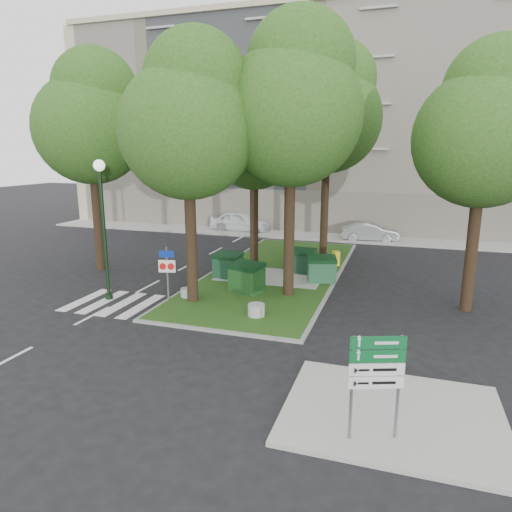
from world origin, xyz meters
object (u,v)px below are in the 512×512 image
at_px(bollard_left, 187,293).
at_px(bollard_mid, 236,282).
at_px(tree_median_near_right, 294,101).
at_px(dumpster_b, 247,278).
at_px(tree_street_right, 488,125).
at_px(street_lamp, 103,214).
at_px(directional_sign, 376,371).
at_px(dumpster_d, 322,269).
at_px(tree_median_near_left, 190,117).
at_px(tree_street_left, 92,118).
at_px(car_silver, 370,232).
at_px(tree_median_mid, 256,133).
at_px(litter_bin, 336,258).
at_px(dumpster_c, 302,261).
at_px(bollard_right, 256,310).
at_px(car_white, 240,221).
at_px(dumpster_a, 228,265).
at_px(traffic_sign_pole, 167,267).
at_px(tree_median_far, 330,108).

bearing_deg(bollard_left, bollard_mid, 54.44).
bearing_deg(tree_median_near_right, dumpster_b, -172.75).
distance_m(tree_street_right, street_lamp, 14.93).
bearing_deg(directional_sign, dumpster_d, 85.19).
bearing_deg(tree_median_near_left, tree_street_left, 153.43).
height_order(bollard_mid, car_silver, car_silver).
xyz_separation_m(tree_median_mid, litter_bin, (4.11, 1.13, -6.48)).
bearing_deg(dumpster_c, tree_median_near_left, -113.12).
bearing_deg(litter_bin, dumpster_d, -93.48).
xyz_separation_m(tree_street_left, car_silver, (12.77, 12.16, -7.02)).
distance_m(tree_street_right, dumpster_c, 10.13).
bearing_deg(tree_median_mid, bollard_right, -72.05).
bearing_deg(car_silver, bollard_mid, 153.56).
xyz_separation_m(tree_street_left, car_white, (2.96, 13.08, -6.86)).
relative_size(dumpster_c, litter_bin, 1.84).
distance_m(dumpster_a, litter_bin, 6.10).
relative_size(dumpster_c, bollard_mid, 2.42).
xyz_separation_m(dumpster_d, litter_bin, (0.20, 3.29, -0.20)).
height_order(tree_median_near_right, tree_street_left, tree_median_near_right).
distance_m(dumpster_c, bollard_mid, 4.10).
xyz_separation_m(dumpster_b, bollard_mid, (-0.72, 0.53, -0.42)).
xyz_separation_m(tree_median_mid, bollard_mid, (0.39, -4.21, -6.65)).
relative_size(dumpster_d, traffic_sign_pole, 0.65).
bearing_deg(bollard_mid, dumpster_c, 55.43).
height_order(street_lamp, car_silver, street_lamp).
xyz_separation_m(bollard_left, car_silver, (6.31, 15.37, 0.33)).
relative_size(dumpster_d, bollard_mid, 2.61).
bearing_deg(tree_median_far, tree_street_right, -45.83).
xyz_separation_m(tree_median_far, car_silver, (2.07, 6.16, -7.69)).
relative_size(car_white, car_silver, 1.20).
xyz_separation_m(bollard_right, car_white, (-6.96, 17.53, 0.45)).
relative_size(tree_median_far, dumpster_a, 8.52).
height_order(tree_median_near_left, dumpster_b, tree_median_near_left).
distance_m(dumpster_d, car_silver, 11.40).
xyz_separation_m(dumpster_c, car_silver, (2.57, 10.01, -0.07)).
bearing_deg(bollard_left, tree_median_near_left, -28.30).
relative_size(tree_median_near_left, dumpster_d, 6.96).
height_order(tree_street_right, car_silver, tree_street_right).
distance_m(tree_street_right, dumpster_d, 8.94).
relative_size(bollard_left, car_silver, 0.13).
height_order(dumpster_a, bollard_mid, dumpster_a).
bearing_deg(street_lamp, car_silver, 59.86).
distance_m(bollard_right, car_white, 18.87).
xyz_separation_m(tree_median_far, tree_street_right, (6.80, -7.00, -1.34)).
bearing_deg(tree_median_near_right, tree_median_mid, 123.69).
bearing_deg(bollard_mid, bollard_right, -57.99).
bearing_deg(traffic_sign_pole, directional_sign, -52.53).
bearing_deg(tree_median_far, litter_bin, -63.97).
bearing_deg(bollard_right, car_white, 111.64).
bearing_deg(dumpster_d, directional_sign, -91.14).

